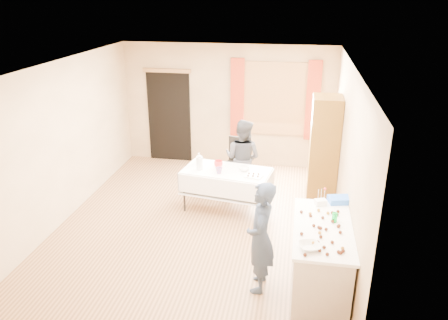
% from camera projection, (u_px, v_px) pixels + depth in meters
% --- Properties ---
extents(floor, '(4.50, 5.50, 0.02)m').
position_uv_depth(floor, '(200.00, 223.00, 7.28)').
color(floor, '#9E7047').
rests_on(floor, ground).
extents(ceiling, '(4.50, 5.50, 0.02)m').
position_uv_depth(ceiling, '(196.00, 64.00, 6.32)').
color(ceiling, white).
rests_on(ceiling, floor).
extents(wall_back, '(4.50, 0.02, 2.60)m').
position_uv_depth(wall_back, '(228.00, 106.00, 9.33)').
color(wall_back, tan).
rests_on(wall_back, floor).
extents(wall_front, '(4.50, 0.02, 2.60)m').
position_uv_depth(wall_front, '(134.00, 244.00, 4.27)').
color(wall_front, tan).
rests_on(wall_front, floor).
extents(wall_left, '(0.02, 5.50, 2.60)m').
position_uv_depth(wall_left, '(64.00, 141.00, 7.16)').
color(wall_left, tan).
rests_on(wall_left, floor).
extents(wall_right, '(0.02, 5.50, 2.60)m').
position_uv_depth(wall_right, '(348.00, 158.00, 6.43)').
color(wall_right, tan).
rests_on(wall_right, floor).
extents(window_frame, '(1.32, 0.06, 1.52)m').
position_uv_depth(window_frame, '(275.00, 99.00, 9.06)').
color(window_frame, olive).
rests_on(window_frame, wall_back).
extents(window_pane, '(1.20, 0.02, 1.40)m').
position_uv_depth(window_pane, '(275.00, 99.00, 9.04)').
color(window_pane, white).
rests_on(window_pane, wall_back).
extents(curtain_left, '(0.28, 0.06, 1.65)m').
position_uv_depth(curtain_left, '(237.00, 98.00, 9.14)').
color(curtain_left, '#9E301A').
rests_on(curtain_left, wall_back).
extents(curtain_right, '(0.28, 0.06, 1.65)m').
position_uv_depth(curtain_right, '(313.00, 101.00, 8.89)').
color(curtain_right, '#9E301A').
rests_on(curtain_right, wall_back).
extents(doorway, '(0.95, 0.04, 2.00)m').
position_uv_depth(doorway, '(169.00, 117.00, 9.62)').
color(doorway, black).
rests_on(doorway, floor).
extents(door_lintel, '(1.05, 0.06, 0.08)m').
position_uv_depth(door_lintel, '(167.00, 71.00, 9.22)').
color(door_lintel, olive).
rests_on(door_lintel, wall_back).
extents(cabinet, '(0.50, 0.60, 1.93)m').
position_uv_depth(cabinet, '(324.00, 150.00, 7.74)').
color(cabinet, brown).
rests_on(cabinet, floor).
extents(counter, '(0.71, 1.50, 0.91)m').
position_uv_depth(counter, '(320.00, 259.00, 5.50)').
color(counter, '#BAAA9B').
rests_on(counter, floor).
extents(party_table, '(1.60, 0.99, 0.75)m').
position_uv_depth(party_table, '(227.00, 186.00, 7.55)').
color(party_table, black).
rests_on(party_table, floor).
extents(chair, '(0.48, 0.48, 0.94)m').
position_uv_depth(chair, '(235.00, 171.00, 8.60)').
color(chair, black).
rests_on(chair, floor).
extents(girl, '(0.54, 0.36, 1.48)m').
position_uv_depth(girl, '(261.00, 238.00, 5.43)').
color(girl, '#1F2A42').
rests_on(girl, floor).
extents(woman, '(1.05, 0.98, 1.46)m').
position_uv_depth(woman, '(243.00, 158.00, 8.00)').
color(woman, black).
rests_on(woman, floor).
extents(soda_can, '(0.07, 0.07, 0.12)m').
position_uv_depth(soda_can, '(335.00, 217.00, 5.44)').
color(soda_can, '#069E2D').
rests_on(soda_can, counter).
extents(mixing_bowl, '(0.38, 0.38, 0.06)m').
position_uv_depth(mixing_bowl, '(309.00, 246.00, 4.88)').
color(mixing_bowl, white).
rests_on(mixing_bowl, counter).
extents(foam_block, '(0.18, 0.15, 0.08)m').
position_uv_depth(foam_block, '(321.00, 202.00, 5.87)').
color(foam_block, white).
rests_on(foam_block, counter).
extents(blue_basket, '(0.34, 0.27, 0.08)m').
position_uv_depth(blue_basket, '(340.00, 200.00, 5.94)').
color(blue_basket, blue).
rests_on(blue_basket, counter).
extents(pitcher, '(0.13, 0.13, 0.22)m').
position_uv_depth(pitcher, '(200.00, 163.00, 7.42)').
color(pitcher, silver).
rests_on(pitcher, party_table).
extents(cup_red, '(0.17, 0.17, 0.12)m').
position_uv_depth(cup_red, '(218.00, 164.00, 7.53)').
color(cup_red, red).
rests_on(cup_red, party_table).
extents(cup_rainbow, '(0.17, 0.17, 0.10)m').
position_uv_depth(cup_rainbow, '(219.00, 170.00, 7.28)').
color(cup_rainbow, red).
rests_on(cup_rainbow, party_table).
extents(small_bowl, '(0.32, 0.32, 0.06)m').
position_uv_depth(small_bowl, '(244.00, 169.00, 7.41)').
color(small_bowl, white).
rests_on(small_bowl, party_table).
extents(pastry_tray, '(0.33, 0.27, 0.02)m').
position_uv_depth(pastry_tray, '(253.00, 176.00, 7.16)').
color(pastry_tray, white).
rests_on(pastry_tray, party_table).
extents(bottle, '(0.14, 0.14, 0.18)m').
position_uv_depth(bottle, '(199.00, 158.00, 7.73)').
color(bottle, white).
rests_on(bottle, party_table).
extents(cake_balls, '(0.51, 1.13, 0.04)m').
position_uv_depth(cake_balls, '(325.00, 231.00, 5.22)').
color(cake_balls, '#3F2314').
rests_on(cake_balls, counter).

